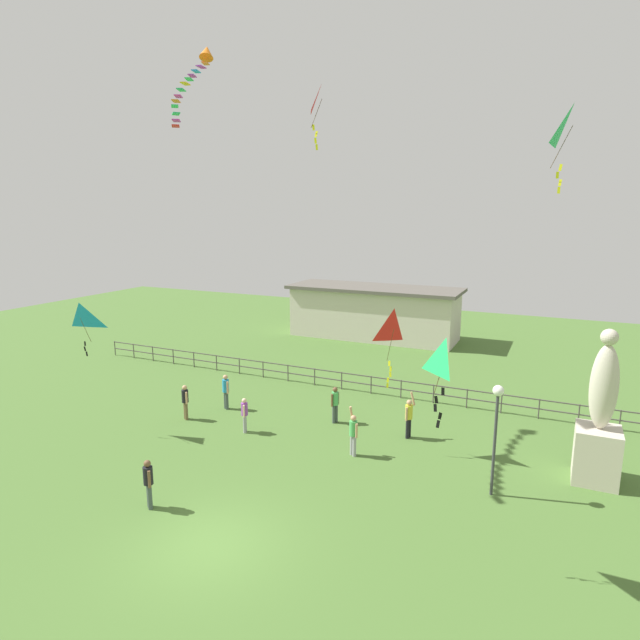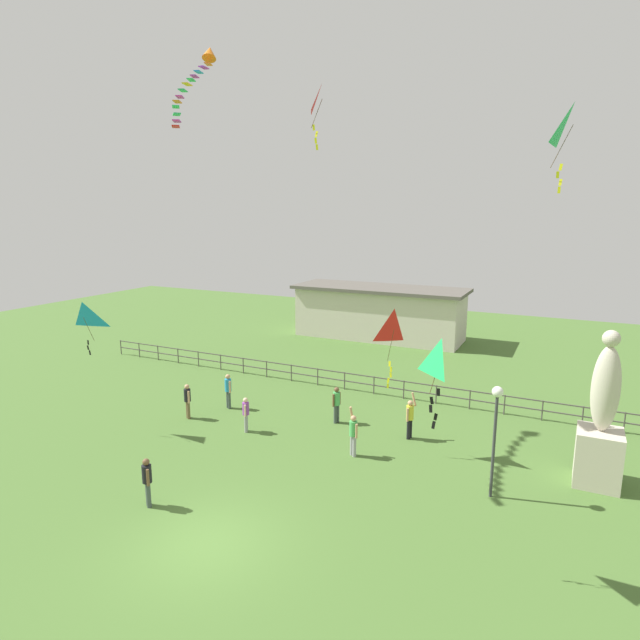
{
  "view_description": "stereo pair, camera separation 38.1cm",
  "coord_description": "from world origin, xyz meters",
  "px_view_note": "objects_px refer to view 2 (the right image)",
  "views": [
    {
      "loc": [
        8.46,
        -10.86,
        9.28
      ],
      "look_at": [
        0.41,
        6.45,
        5.36
      ],
      "focal_mm": 29.73,
      "sensor_mm": 36.0,
      "label": 1
    },
    {
      "loc": [
        8.81,
        -10.7,
        9.28
      ],
      "look_at": [
        0.41,
        6.45,
        5.36
      ],
      "focal_mm": 29.73,
      "sensor_mm": 36.0,
      "label": 2
    }
  ],
  "objects_px": {
    "kite_0": "(394,332)",
    "kite_4": "(83,318)",
    "streamer_kite": "(206,59)",
    "person_2": "(353,432)",
    "person_5": "(187,399)",
    "kite_3": "(440,361)",
    "kite_1": "(322,101)",
    "lamppost": "(496,416)",
    "kite_2": "(573,127)",
    "statue_monument": "(601,433)",
    "person_6": "(410,416)",
    "person_0": "(147,479)",
    "person_1": "(337,402)",
    "person_4": "(228,389)",
    "person_3": "(246,412)"
  },
  "relations": [
    {
      "from": "person_5",
      "to": "kite_0",
      "type": "xyz_separation_m",
      "value": [
        9.54,
        0.44,
        3.99
      ]
    },
    {
      "from": "lamppost",
      "to": "person_4",
      "type": "bearing_deg",
      "value": 167.36
    },
    {
      "from": "statue_monument",
      "to": "person_1",
      "type": "height_order",
      "value": "statue_monument"
    },
    {
      "from": "lamppost",
      "to": "person_2",
      "type": "relative_size",
      "value": 1.98
    },
    {
      "from": "person_6",
      "to": "kite_4",
      "type": "height_order",
      "value": "kite_4"
    },
    {
      "from": "person_1",
      "to": "kite_0",
      "type": "height_order",
      "value": "kite_0"
    },
    {
      "from": "person_0",
      "to": "kite_3",
      "type": "bearing_deg",
      "value": 8.35
    },
    {
      "from": "person_3",
      "to": "person_5",
      "type": "relative_size",
      "value": 0.94
    },
    {
      "from": "kite_0",
      "to": "kite_1",
      "type": "relative_size",
      "value": 1.42
    },
    {
      "from": "person_4",
      "to": "statue_monument",
      "type": "bearing_deg",
      "value": -1.23
    },
    {
      "from": "person_0",
      "to": "statue_monument",
      "type": "bearing_deg",
      "value": 31.5
    },
    {
      "from": "kite_4",
      "to": "person_5",
      "type": "bearing_deg",
      "value": 49.77
    },
    {
      "from": "person_4",
      "to": "streamer_kite",
      "type": "relative_size",
      "value": 0.27
    },
    {
      "from": "person_3",
      "to": "person_0",
      "type": "bearing_deg",
      "value": -85.53
    },
    {
      "from": "kite_0",
      "to": "kite_4",
      "type": "relative_size",
      "value": 1.37
    },
    {
      "from": "person_0",
      "to": "person_4",
      "type": "relative_size",
      "value": 0.97
    },
    {
      "from": "statue_monument",
      "to": "person_6",
      "type": "distance_m",
      "value": 7.01
    },
    {
      "from": "person_0",
      "to": "person_1",
      "type": "height_order",
      "value": "person_1"
    },
    {
      "from": "kite_2",
      "to": "kite_0",
      "type": "bearing_deg",
      "value": 173.85
    },
    {
      "from": "kite_2",
      "to": "streamer_kite",
      "type": "distance_m",
      "value": 14.73
    },
    {
      "from": "statue_monument",
      "to": "person_1",
      "type": "xyz_separation_m",
      "value": [
        -10.33,
        0.99,
        -0.93
      ]
    },
    {
      "from": "kite_1",
      "to": "kite_4",
      "type": "height_order",
      "value": "kite_1"
    },
    {
      "from": "person_0",
      "to": "person_4",
      "type": "bearing_deg",
      "value": 108.78
    },
    {
      "from": "statue_monument",
      "to": "person_4",
      "type": "bearing_deg",
      "value": 178.77
    },
    {
      "from": "person_0",
      "to": "kite_3",
      "type": "relative_size",
      "value": 0.7
    },
    {
      "from": "person_2",
      "to": "kite_1",
      "type": "relative_size",
      "value": 0.89
    },
    {
      "from": "kite_3",
      "to": "person_4",
      "type": "bearing_deg",
      "value": 149.16
    },
    {
      "from": "kite_4",
      "to": "kite_0",
      "type": "bearing_deg",
      "value": 16.07
    },
    {
      "from": "kite_0",
      "to": "kite_4",
      "type": "distance_m",
      "value": 12.62
    },
    {
      "from": "person_5",
      "to": "kite_3",
      "type": "xyz_separation_m",
      "value": [
        12.57,
        -5.1,
        4.69
      ]
    },
    {
      "from": "person_6",
      "to": "kite_0",
      "type": "distance_m",
      "value": 4.36
    },
    {
      "from": "person_0",
      "to": "person_6",
      "type": "height_order",
      "value": "person_6"
    },
    {
      "from": "person_1",
      "to": "person_3",
      "type": "xyz_separation_m",
      "value": [
        -3.08,
        -2.6,
        -0.08
      ]
    },
    {
      "from": "person_6",
      "to": "streamer_kite",
      "type": "xyz_separation_m",
      "value": [
        -8.94,
        -0.99,
        14.49
      ]
    },
    {
      "from": "person_0",
      "to": "streamer_kite",
      "type": "distance_m",
      "value": 16.71
    },
    {
      "from": "person_1",
      "to": "person_2",
      "type": "xyz_separation_m",
      "value": [
        1.93,
        -2.71,
        0.02
      ]
    },
    {
      "from": "kite_0",
      "to": "streamer_kite",
      "type": "relative_size",
      "value": 0.49
    },
    {
      "from": "person_1",
      "to": "kite_3",
      "type": "xyz_separation_m",
      "value": [
        6.26,
        -7.61,
        4.67
      ]
    },
    {
      "from": "statue_monument",
      "to": "person_2",
      "type": "xyz_separation_m",
      "value": [
        -8.4,
        -1.72,
        -0.91
      ]
    },
    {
      "from": "kite_2",
      "to": "kite_4",
      "type": "distance_m",
      "value": 18.99
    },
    {
      "from": "kite_3",
      "to": "streamer_kite",
      "type": "distance_m",
      "value": 16.64
    },
    {
      "from": "kite_4",
      "to": "kite_1",
      "type": "bearing_deg",
      "value": 15.98
    },
    {
      "from": "kite_2",
      "to": "kite_4",
      "type": "bearing_deg",
      "value": -170.57
    },
    {
      "from": "person_0",
      "to": "person_4",
      "type": "distance_m",
      "value": 8.72
    },
    {
      "from": "statue_monument",
      "to": "person_2",
      "type": "distance_m",
      "value": 8.62
    },
    {
      "from": "person_6",
      "to": "kite_4",
      "type": "bearing_deg",
      "value": -156.5
    },
    {
      "from": "kite_3",
      "to": "streamer_kite",
      "type": "height_order",
      "value": "streamer_kite"
    },
    {
      "from": "person_2",
      "to": "person_3",
      "type": "distance_m",
      "value": 5.02
    },
    {
      "from": "person_2",
      "to": "person_5",
      "type": "height_order",
      "value": "person_2"
    },
    {
      "from": "kite_3",
      "to": "kite_0",
      "type": "bearing_deg",
      "value": 118.69
    }
  ]
}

